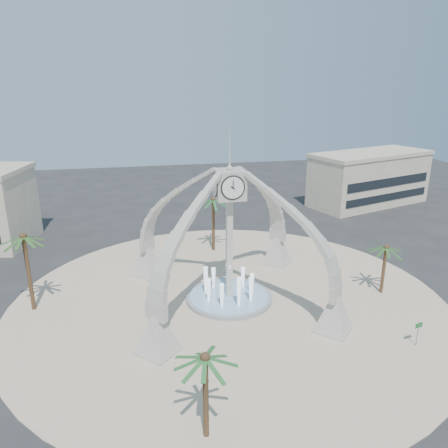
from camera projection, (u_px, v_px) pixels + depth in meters
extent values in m
plane|color=#282828|center=(229.00, 300.00, 40.83)|extent=(140.00, 140.00, 0.00)
cylinder|color=#C7B494|center=(229.00, 299.00, 40.82)|extent=(40.00, 40.00, 0.06)
cube|color=#B8AFA4|center=(229.00, 251.00, 39.30)|extent=(0.55, 0.55, 9.80)
cube|color=#B8AFA4|center=(230.00, 184.00, 37.38)|extent=(2.50, 2.50, 2.50)
cone|color=#B8AFA4|center=(230.00, 146.00, 36.37)|extent=(0.20, 0.20, 4.00)
cylinder|color=white|center=(233.00, 188.00, 36.18)|extent=(1.84, 0.04, 1.84)
pyramid|color=#B8AFA4|center=(277.00, 251.00, 48.32)|extent=(3.80, 3.80, 3.20)
pyramid|color=#B8AFA4|center=(148.00, 261.00, 45.47)|extent=(3.80, 3.80, 3.20)
pyramid|color=#B8AFA4|center=(158.00, 334.00, 32.34)|extent=(3.80, 3.80, 3.20)
pyramid|color=#B8AFA4|center=(334.00, 314.00, 35.19)|extent=(3.80, 3.80, 3.20)
cylinder|color=#949497|center=(229.00, 298.00, 40.77)|extent=(8.00, 8.00, 0.40)
cylinder|color=#8EB6D4|center=(229.00, 296.00, 40.70)|extent=(7.40, 7.40, 0.04)
cone|color=white|center=(229.00, 280.00, 40.20)|extent=(0.60, 0.60, 3.20)
cube|color=beige|center=(369.00, 180.00, 71.63)|extent=(21.49, 13.79, 8.00)
cube|color=beige|center=(372.00, 154.00, 70.29)|extent=(21.87, 14.17, 0.60)
cylinder|color=brown|center=(384.00, 270.00, 41.44)|extent=(0.32, 0.32, 4.82)
cylinder|color=brown|center=(29.00, 273.00, 37.98)|extent=(0.38, 0.38, 7.10)
cylinder|color=brown|center=(213.00, 225.00, 51.78)|extent=(0.38, 0.38, 6.47)
cylinder|color=brown|center=(206.00, 397.00, 24.32)|extent=(0.34, 0.34, 5.42)
cylinder|color=slate|center=(418.00, 334.00, 33.41)|extent=(0.07, 0.07, 2.14)
cube|color=#196527|center=(419.00, 325.00, 33.18)|extent=(0.72, 0.18, 0.43)
cube|color=white|center=(419.00, 325.00, 33.18)|extent=(0.77, 0.18, 0.49)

